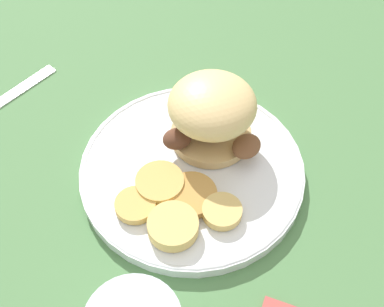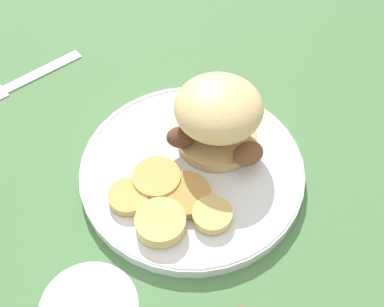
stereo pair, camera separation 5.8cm
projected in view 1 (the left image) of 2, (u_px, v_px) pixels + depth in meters
name	position (u px, v px, depth m)	size (l,w,h in m)	color
ground_plane	(192.00, 175.00, 0.61)	(4.00, 4.00, 0.00)	#4C7A47
dinner_plate	(192.00, 171.00, 0.60)	(0.25, 0.25, 0.02)	white
sandwich	(211.00, 113.00, 0.59)	(0.11, 0.12, 0.08)	tan
potato_round_0	(173.00, 226.00, 0.54)	(0.05, 0.05, 0.02)	#DBB766
potato_round_1	(191.00, 195.00, 0.57)	(0.06, 0.06, 0.01)	#BC8942
potato_round_2	(160.00, 184.00, 0.58)	(0.05, 0.05, 0.01)	tan
potato_round_3	(135.00, 205.00, 0.56)	(0.04, 0.04, 0.01)	tan
potato_round_4	(222.00, 211.00, 0.56)	(0.04, 0.04, 0.01)	#DBB766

